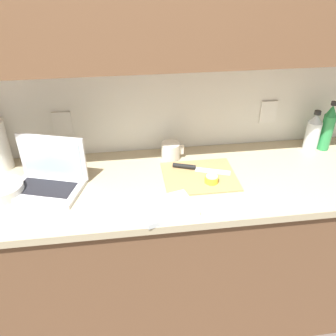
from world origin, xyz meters
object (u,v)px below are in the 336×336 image
Objects in this scene: laptop at (49,176)px; cutting_board at (200,176)px; bottle_green_soda at (313,133)px; bottle_oil_tall at (328,128)px; measuring_cup at (171,151)px; bowl_white at (4,190)px; lemon_half_cut at (212,179)px; knife at (191,167)px.

laptop is 0.68m from cutting_board.
bottle_green_soda is 0.83× the size of bottle_oil_tall.
measuring_cup is 0.79m from bowl_white.
laptop is 2.08× the size of bowl_white.
bowl_white is at bearing -178.76° from cutting_board.
measuring_cup is (-0.82, 0.01, -0.08)m from bottle_oil_tall.
laptop is at bearing 10.22° from bowl_white.
laptop is 1.40m from bottle_oil_tall.
bowl_white is (-0.91, 0.04, 0.00)m from lemon_half_cut.
measuring_cup is (-0.15, 0.25, 0.02)m from lemon_half_cut.
lemon_half_cut is (0.07, -0.12, 0.01)m from knife.
measuring_cup is at bearing 34.71° from laptop.
knife is at bearing -56.87° from measuring_cup.
cutting_board is 0.07m from knife.
knife reaches higher than cutting_board.
bottle_green_soda is at bearing 7.60° from bowl_white.
knife is at bearing -169.81° from bottle_green_soda.
bowl_white is (-0.87, -0.02, 0.02)m from cutting_board.
bottle_oil_tall is at bearing 7.24° from bowl_white.
lemon_half_cut is at bearing -160.12° from bottle_oil_tall.
lemon_half_cut is 0.72m from bottle_oil_tall.
knife is 1.02× the size of bottle_oil_tall.
bowl_white is at bearing -164.77° from measuring_cup.
measuring_cup is at bearing 179.52° from bottle_oil_tall.
bottle_green_soda is (1.31, 0.17, 0.04)m from laptop.
bottle_green_soda is at bearing 22.17° from lemon_half_cut.
laptop is 3.13× the size of measuring_cup.
bowl_white is (-0.19, -0.03, -0.03)m from laptop.
bottle_green_soda is 1.52m from bowl_white.
bottle_green_soda is 0.08m from bottle_oil_tall.
knife is at bearing -170.83° from bottle_oil_tall.
knife is 1.58× the size of bowl_white.
bowl_white is at bearing -154.28° from knife.
bowl_white reaches higher than lemon_half_cut.
bottle_green_soda is (0.66, 0.12, 0.08)m from knife.
laptop is 5.70× the size of lemon_half_cut.
bottle_oil_tall reaches higher than bottle_green_soda.
laptop reaches higher than bottle_green_soda.
bottle_green_soda reaches higher than cutting_board.
cutting_board is 0.67m from bottle_green_soda.
bottle_green_soda is 0.75m from measuring_cup.
laptop reaches higher than bowl_white.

